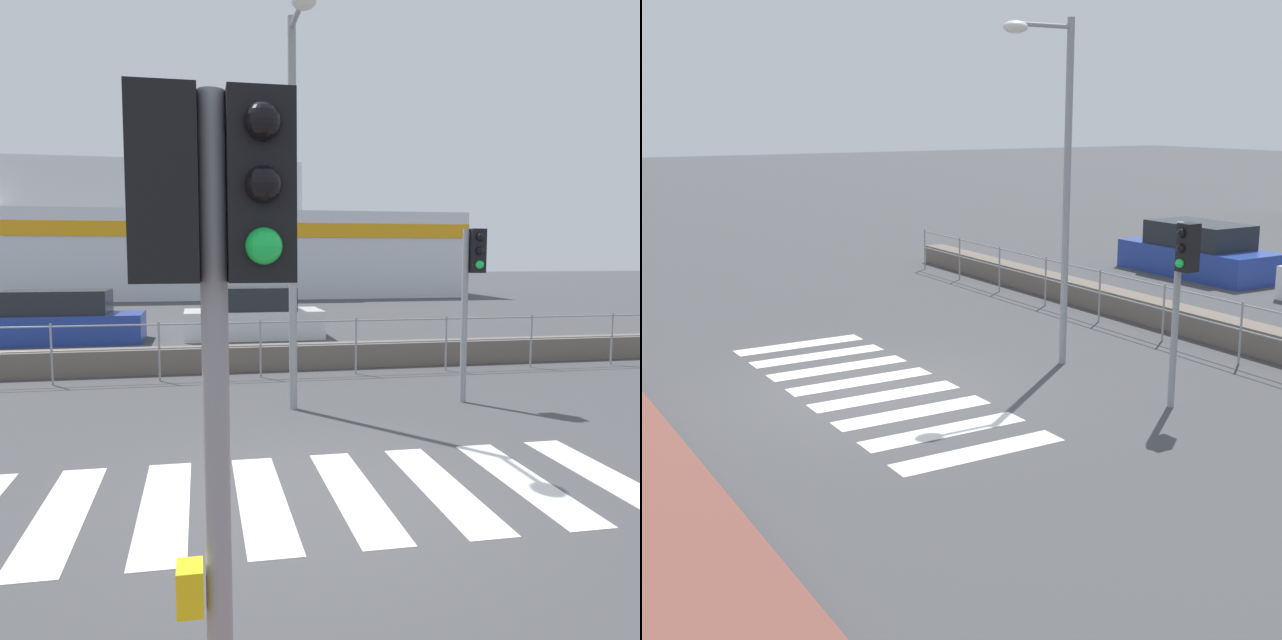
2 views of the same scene
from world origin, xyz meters
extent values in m
plane|color=#424244|center=(0.00, 0.00, 0.00)|extent=(160.00, 160.00, 0.00)
cube|color=silver|center=(-3.27, 0.00, 0.00)|extent=(0.45, 2.40, 0.01)
cube|color=silver|center=(-2.37, 0.00, 0.00)|extent=(0.45, 2.40, 0.01)
cube|color=silver|center=(-1.47, 0.00, 0.00)|extent=(0.45, 2.40, 0.01)
cube|color=silver|center=(-0.57, 0.00, 0.00)|extent=(0.45, 2.40, 0.01)
cube|color=silver|center=(0.33, 0.00, 0.00)|extent=(0.45, 2.40, 0.01)
cube|color=silver|center=(1.23, 0.00, 0.00)|extent=(0.45, 2.40, 0.01)
cube|color=silver|center=(2.13, 0.00, 0.00)|extent=(0.45, 2.40, 0.01)
cube|color=silver|center=(3.03, 0.00, 0.00)|extent=(0.45, 2.40, 0.01)
cube|color=#6B6056|center=(0.00, 6.88, 0.25)|extent=(20.79, 0.55, 0.49)
cylinder|color=gray|center=(0.00, 6.01, 1.05)|extent=(18.71, 0.03, 0.03)
cylinder|color=gray|center=(0.00, 6.01, 0.61)|extent=(18.71, 0.03, 0.03)
cylinder|color=gray|center=(-9.35, 6.01, 0.56)|extent=(0.04, 0.04, 1.11)
cylinder|color=gray|center=(-7.48, 6.01, 0.56)|extent=(0.04, 0.04, 1.11)
cylinder|color=gray|center=(-5.61, 6.01, 0.56)|extent=(0.04, 0.04, 1.11)
cylinder|color=gray|center=(-3.74, 6.01, 0.56)|extent=(0.04, 0.04, 1.11)
cylinder|color=gray|center=(-1.87, 6.01, 0.56)|extent=(0.04, 0.04, 1.11)
cylinder|color=gray|center=(0.00, 6.01, 0.56)|extent=(0.04, 0.04, 1.11)
cylinder|color=gray|center=(1.87, 6.01, 0.56)|extent=(0.04, 0.04, 1.11)
cylinder|color=gray|center=(2.95, 3.38, 1.36)|extent=(0.10, 0.10, 2.73)
cube|color=black|center=(3.12, 3.38, 2.39)|extent=(0.24, 0.24, 0.68)
sphere|color=black|center=(3.12, 3.24, 2.60)|extent=(0.13, 0.13, 0.13)
sphere|color=black|center=(3.12, 3.24, 2.39)|extent=(0.13, 0.13, 0.13)
sphere|color=#19D84C|center=(3.12, 3.24, 2.18)|extent=(0.13, 0.13, 0.13)
cylinder|color=gray|center=(0.25, 3.45, 2.85)|extent=(0.12, 0.12, 5.71)
cylinder|color=gray|center=(0.25, 2.91, 5.56)|extent=(0.07, 1.07, 0.07)
ellipsoid|color=silver|center=(0.25, 2.37, 5.51)|extent=(0.32, 0.42, 0.19)
cube|color=#233D9E|center=(-4.84, 11.85, 0.39)|extent=(4.40, 1.80, 0.77)
cube|color=#1E2328|center=(-4.84, 11.85, 1.09)|extent=(2.64, 1.58, 0.63)
camera|label=1|loc=(-1.11, -5.72, 2.31)|focal=35.00mm
camera|label=2|loc=(12.05, -5.69, 4.21)|focal=50.00mm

